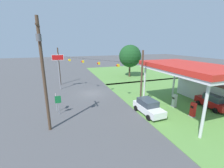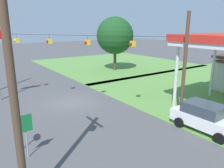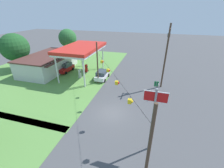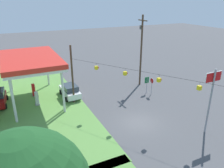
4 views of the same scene
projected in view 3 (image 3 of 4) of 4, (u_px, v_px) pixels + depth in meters
ground_plane at (112, 113)px, 20.18m from camera, size 160.00×160.00×0.00m
grass_verge_station_corner at (55, 68)px, 35.75m from camera, size 36.00×28.00×0.04m
gas_station_canopy at (81, 49)px, 29.47m from camera, size 11.31×6.79×6.08m
gas_station_store at (49, 63)px, 33.24m from camera, size 12.94×8.05×3.73m
fuel_pump_near at (80, 74)px, 30.25m from camera, size 0.71×0.56×1.78m
fuel_pump_far at (86, 69)px, 32.89m from camera, size 0.71×0.56×1.78m
car_at_pumps_front at (102, 75)px, 29.62m from camera, size 4.54×2.23×1.81m
car_at_pumps_rear at (66, 68)px, 33.12m from camera, size 4.43×2.35×1.97m
stop_sign_roadside at (158, 87)px, 22.87m from camera, size 0.80×0.08×2.50m
stop_sign_overhead at (154, 109)px, 12.94m from camera, size 0.22×2.07×6.79m
route_sign at (156, 85)px, 23.72m from camera, size 0.10×0.70×2.40m
utility_pole_main at (166, 54)px, 24.41m from camera, size 2.20×0.44×10.71m
signal_span_gantry at (112, 85)px, 18.31m from camera, size 16.30×10.24×7.64m
tree_behind_station at (15, 47)px, 32.52m from camera, size 5.96×5.96×8.10m
tree_far_back at (68, 38)px, 39.39m from camera, size 4.61×4.61×8.10m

